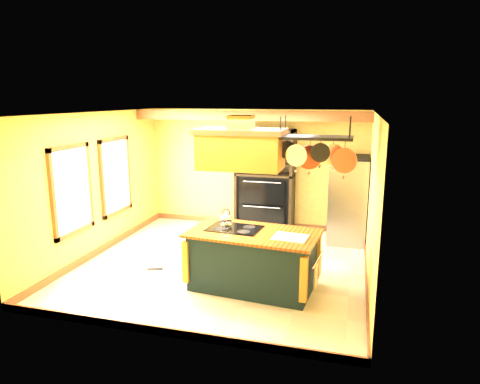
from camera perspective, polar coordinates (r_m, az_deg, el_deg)
The scene contains 15 objects.
floor at distance 7.87m, azimuth -2.19°, elevation -9.57°, with size 5.00×5.00×0.00m, color beige.
ceiling at distance 7.30m, azimuth -2.36°, elevation 10.47°, with size 5.00×5.00×0.00m, color white.
wall_back at distance 9.84m, azimuth 2.11°, elevation 3.09°, with size 5.00×0.02×2.70m, color gold.
wall_front at distance 5.23m, azimuth -10.58°, elevation -5.63°, with size 5.00×0.02×2.70m, color gold.
wall_left at distance 8.55m, azimuth -18.46°, elevation 1.02°, with size 0.02×5.00×2.70m, color gold.
wall_right at distance 7.15m, azimuth 17.22°, elevation -1.07°, with size 0.02×5.00×2.70m, color gold.
ceiling_beam at distance 8.94m, azimuth 0.99°, elevation 10.14°, with size 5.00×0.15×0.20m, color brown.
window_near at distance 7.88m, azimuth -21.47°, elevation 0.23°, with size 0.06×1.06×1.56m.
window_far at distance 9.02m, azimuth -16.21°, elevation 2.06°, with size 0.06×1.06×1.56m.
kitchen_island at distance 6.80m, azimuth 1.74°, elevation -8.96°, with size 2.09×1.29×1.11m.
range_hood at distance 6.42m, azimuth 0.11°, elevation 6.00°, with size 1.31×0.74×0.80m.
pot_rack at distance 6.22m, azimuth 10.12°, elevation 6.01°, with size 1.15×0.52×0.78m.
refrigerator at distance 9.10m, azimuth 14.19°, elevation -1.25°, with size 0.76×0.90×1.76m.
hutch at distance 9.63m, azimuth 3.37°, elevation 0.05°, with size 1.29×0.59×2.28m.
floor_register at distance 7.78m, azimuth -11.28°, elevation -10.04°, with size 0.28×0.12×0.01m, color black.
Camera 1 is at (2.21, -6.96, 2.96)m, focal length 32.00 mm.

